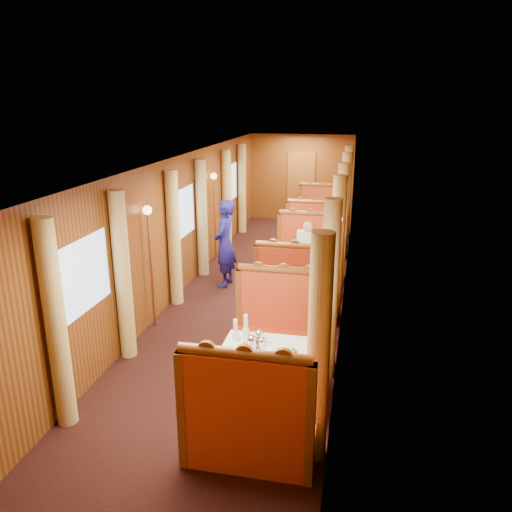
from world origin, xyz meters
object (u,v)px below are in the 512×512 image
(banquette_near_aft, at_px, (281,334))
(banquette_mid_fwd, at_px, (295,294))
(banquette_far_fwd, at_px, (315,238))
(tea_tray, at_px, (257,347))
(banquette_mid_aft, at_px, (308,257))
(banquette_far_aft, at_px, (322,218))
(fruit_plate, at_px, (290,353))
(table_mid, at_px, (302,276))
(passenger, at_px, (307,246))
(rose_vase_far, at_px, (320,207))
(teapot_left, at_px, (252,345))
(steward, at_px, (225,244))
(table_far, at_px, (319,229))
(table_near, at_px, (267,376))
(teapot_back, at_px, (259,338))
(teapot_right, at_px, (262,345))
(banquette_near_fwd, at_px, (249,426))
(rose_vase_mid, at_px, (304,247))

(banquette_near_aft, relative_size, banquette_mid_fwd, 1.00)
(banquette_far_fwd, relative_size, tea_tray, 3.94)
(banquette_mid_aft, xyz_separation_m, banquette_far_aft, (0.00, 3.50, 0.00))
(fruit_plate, bearing_deg, banquette_mid_fwd, 96.01)
(table_mid, bearing_deg, passenger, 90.00)
(tea_tray, relative_size, rose_vase_far, 0.94)
(banquette_mid_fwd, bearing_deg, teapot_left, -93.46)
(banquette_mid_aft, relative_size, steward, 0.80)
(table_far, distance_m, teapot_left, 7.14)
(table_near, distance_m, banquette_mid_aft, 4.51)
(teapot_back, bearing_deg, banquette_mid_fwd, 90.77)
(tea_tray, bearing_deg, rose_vase_far, 88.85)
(fruit_plate, bearing_deg, passenger, 93.59)
(banquette_near_aft, relative_size, banquette_mid_aft, 1.00)
(table_mid, xyz_separation_m, banquette_mid_fwd, (0.00, -1.01, 0.05))
(teapot_back, height_order, fruit_plate, teapot_back)
(banquette_mid_aft, height_order, teapot_left, banquette_mid_aft)
(table_near, distance_m, passenger, 4.27)
(fruit_plate, bearing_deg, teapot_right, 175.62)
(teapot_right, xyz_separation_m, teapot_back, (-0.06, 0.15, 0.01))
(table_near, distance_m, banquette_near_aft, 1.02)
(banquette_near_aft, xyz_separation_m, steward, (-1.51, 2.72, 0.41))
(banquette_near_fwd, distance_m, banquette_mid_aft, 5.53)
(teapot_right, bearing_deg, fruit_plate, 11.06)
(fruit_plate, bearing_deg, banquette_far_fwd, 92.57)
(table_far, xyz_separation_m, teapot_right, (-0.05, -7.08, 0.44))
(banquette_far_aft, bearing_deg, table_mid, -90.00)
(banquette_mid_fwd, xyz_separation_m, passenger, (-0.00, 1.77, 0.32))
(banquette_near_aft, xyz_separation_m, fruit_plate, (0.27, -1.12, 0.35))
(banquette_mid_aft, bearing_deg, table_near, -90.00)
(banquette_near_fwd, bearing_deg, fruit_plate, 73.22)
(banquette_mid_aft, distance_m, tea_tray, 4.56)
(teapot_left, bearing_deg, passenger, 83.34)
(rose_vase_mid, xyz_separation_m, rose_vase_far, (0.00, 3.50, 0.00))
(banquette_far_fwd, bearing_deg, passenger, -90.00)
(banquette_near_fwd, xyz_separation_m, banquette_mid_aft, (0.00, 5.53, 0.00))
(rose_vase_far, bearing_deg, banquette_near_aft, -90.20)
(banquette_near_fwd, distance_m, teapot_left, 0.99)
(banquette_far_aft, xyz_separation_m, steward, (-1.51, -4.28, 0.41))
(teapot_back, bearing_deg, table_near, -28.10)
(passenger, bearing_deg, teapot_back, -91.57)
(banquette_mid_aft, distance_m, fruit_plate, 4.64)
(tea_tray, distance_m, passenger, 4.28)
(table_far, relative_size, tea_tray, 3.09)
(banquette_far_aft, relative_size, teapot_left, 7.28)
(banquette_near_aft, distance_m, rose_vase_mid, 2.57)
(teapot_right, distance_m, rose_vase_mid, 3.62)
(tea_tray, distance_m, teapot_left, 0.12)
(banquette_far_aft, xyz_separation_m, teapot_right, (-0.05, -8.10, 0.39))
(teapot_left, relative_size, rose_vase_mid, 0.51)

